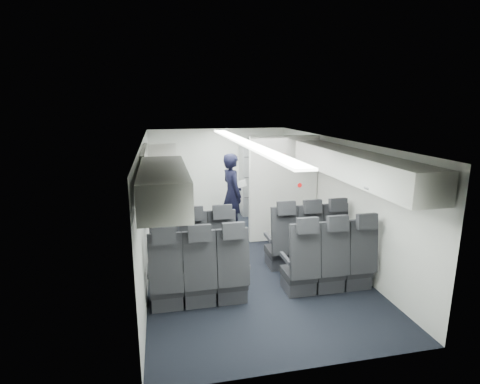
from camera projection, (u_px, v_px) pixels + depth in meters
name	position (u px, v px, depth m)	size (l,w,h in m)	color
cabin_shell	(245.00, 199.00, 6.58)	(3.41, 6.01, 2.16)	black
seat_row_front	(252.00, 248.00, 6.24)	(3.33, 0.56, 1.24)	black
seat_row_mid	(267.00, 271.00, 5.38)	(3.33, 0.56, 1.24)	black
overhead_bin_left_rear	(164.00, 185.00, 4.22)	(0.53, 1.80, 0.40)	silver
overhead_bin_left_front_open	(159.00, 170.00, 5.91)	(0.64, 1.70, 0.72)	#9E9E93
overhead_bin_right_rear	(386.00, 175.00, 4.79)	(0.53, 1.80, 0.40)	silver
overhead_bin_right_front	(327.00, 157.00, 6.46)	(0.53, 1.70, 0.40)	silver
bulkhead_partition	(283.00, 189.00, 7.55)	(1.40, 0.15, 2.13)	silver
galley_unit	(258.00, 177.00, 9.40)	(0.85, 0.52, 1.90)	#939399
boarding_door	(151.00, 192.00, 7.76)	(0.12, 1.27, 1.86)	silver
flight_attendant	(232.00, 194.00, 7.93)	(0.64, 0.42, 1.75)	black
carry_on_bag	(160.00, 166.00, 5.94)	(0.42, 0.29, 0.25)	black
papers	(241.00, 184.00, 7.87)	(0.21, 0.02, 0.14)	white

